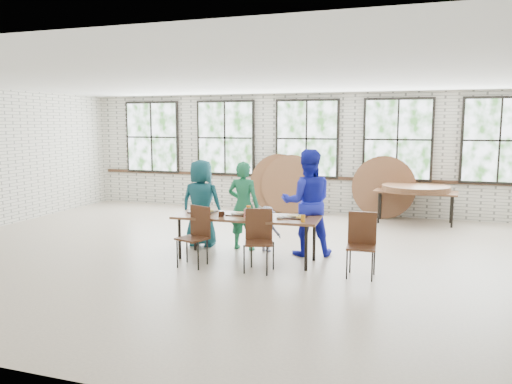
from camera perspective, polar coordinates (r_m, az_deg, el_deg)
room at (r=12.66m, az=5.82°, el=5.87°), size 12.00×12.00×12.00m
dining_table at (r=8.24m, az=-1.11°, el=-3.12°), size 2.44×0.92×0.74m
chair_near_left at (r=8.02m, az=-6.83°, el=-4.43°), size 0.53×0.52×0.95m
chair_near_right at (r=7.70m, az=0.33°, el=-4.89°), size 0.53×0.52×0.95m
chair_spare at (r=7.59m, az=11.99°, el=-5.25°), size 0.45×0.43×0.95m
adult_teal at (r=9.23m, az=-6.25°, el=-1.27°), size 0.81×0.54×1.60m
adult_green at (r=8.92m, az=-1.45°, el=-1.57°), size 0.59×0.39×1.59m
toddler at (r=8.86m, az=1.25°, el=-4.22°), size 0.57×0.39×0.81m
adult_blue at (r=8.58m, az=5.88°, el=-1.20°), size 1.06×0.93×1.83m
storage_table at (r=11.85m, az=17.76°, el=-0.14°), size 1.85×0.89×0.74m
tabletop_clutter at (r=8.17m, az=-0.43°, el=-2.67°), size 2.08×0.59×0.11m
round_tops_stacked at (r=11.83m, az=17.79°, el=0.43°), size 1.50×1.50×0.13m
round_tops_leaning at (r=12.43m, az=6.88°, el=0.76°), size 4.10×0.40×1.49m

